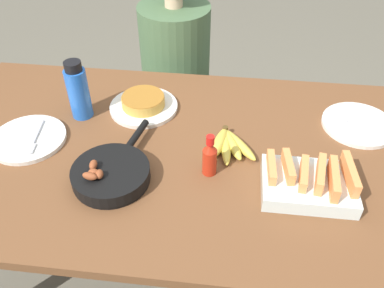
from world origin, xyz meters
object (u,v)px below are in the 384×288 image
banana_bunch (229,144)px  frittata_plate_center (144,104)px  melon_tray (310,182)px  hot_sauce_bottle (210,157)px  empty_plate_far_left (28,139)px  empty_plate_far_right (358,124)px  water_bottle (78,91)px  skillet (111,174)px  person_figure (176,91)px

banana_bunch → frittata_plate_center: 0.39m
melon_tray → frittata_plate_center: 0.70m
melon_tray → hot_sauce_bottle: hot_sauce_bottle is taller
empty_plate_far_left → hot_sauce_bottle: bearing=-7.1°
frittata_plate_center → empty_plate_far_right: frittata_plate_center is taller
frittata_plate_center → water_bottle: (-0.22, -0.07, 0.09)m
skillet → person_figure: size_ratio=0.34×
melon_tray → person_figure: (-0.55, 0.88, -0.29)m
empty_plate_far_right → water_bottle: bearing=-177.1°
melon_tray → water_bottle: bearing=160.0°
skillet → banana_bunch: bearing=-49.1°
melon_tray → water_bottle: size_ratio=1.23×
skillet → water_bottle: 0.39m
banana_bunch → hot_sauce_bottle: (-0.06, -0.13, 0.05)m
water_bottle → person_figure: person_figure is taller
empty_plate_far_left → hot_sauce_bottle: (0.65, -0.08, 0.06)m
banana_bunch → water_bottle: 0.58m
skillet → empty_plate_far_right: size_ratio=1.47×
frittata_plate_center → water_bottle: water_bottle is taller
person_figure → empty_plate_far_left: bearing=-118.5°
melon_tray → skillet: bearing=-177.5°
frittata_plate_center → empty_plate_far_right: (0.81, -0.02, -0.01)m
melon_tray → frittata_plate_center: melon_tray is taller
banana_bunch → skillet: size_ratio=0.50×
banana_bunch → person_figure: 0.82m
skillet → water_bottle: bearing=44.3°
melon_tray → frittata_plate_center: bearing=148.5°
water_bottle → frittata_plate_center: bearing=16.8°
melon_tray → skillet: 0.62m
frittata_plate_center → hot_sauce_bottle: bearing=-48.4°
skillet → water_bottle: water_bottle is taller
banana_bunch → empty_plate_far_left: size_ratio=0.74×
skillet → person_figure: (0.06, 0.91, -0.28)m
frittata_plate_center → water_bottle: 0.25m
frittata_plate_center → empty_plate_far_right: 0.81m
water_bottle → skillet: bearing=-58.0°
frittata_plate_center → person_figure: 0.59m
person_figure → empty_plate_far_right: bearing=-34.8°
banana_bunch → empty_plate_far_right: bearing=20.8°
melon_tray → empty_plate_far_left: 0.97m
empty_plate_far_right → person_figure: person_figure is taller
empty_plate_far_right → hot_sauce_bottle: bearing=-150.0°
banana_bunch → melon_tray: 0.31m
skillet → frittata_plate_center: bearing=9.3°
empty_plate_far_right → water_bottle: (-1.03, -0.05, 0.10)m
skillet → empty_plate_far_left: (-0.35, 0.15, -0.02)m
water_bottle → hot_sauce_bottle: (0.51, -0.25, -0.04)m
empty_plate_far_left → banana_bunch: bearing=3.6°
water_bottle → hot_sauce_bottle: water_bottle is taller
empty_plate_far_right → water_bottle: 1.04m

